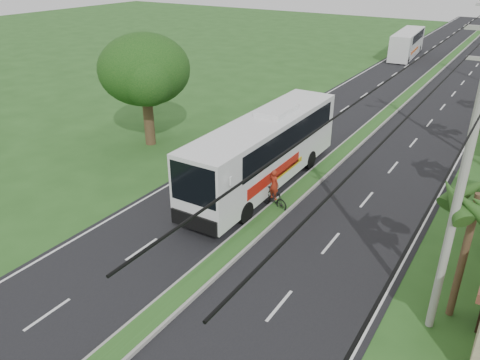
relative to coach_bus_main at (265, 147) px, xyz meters
The scene contains 11 objects.
ground 9.23m from the coach_bus_main, 76.38° to the right, with size 180.00×180.00×0.00m, color #27501D.
road_asphalt 11.75m from the coach_bus_main, 79.47° to the left, with size 14.00×160.00×0.02m, color black.
median_strip 11.73m from the coach_bus_main, 79.47° to the left, with size 1.20×160.00×0.18m.
lane_edge_left 12.44m from the coach_bus_main, 112.10° to the left, with size 0.12×160.00×0.01m, color silver.
lane_edge_right 14.53m from the coach_bus_main, 52.12° to the left, with size 0.12×160.00×0.01m, color silver.
palm_verge_a 12.70m from the coach_bus_main, 27.10° to the right, with size 2.40×2.40×5.45m.
shade_tree 10.45m from the coach_bus_main, behind, with size 6.30×6.00×7.54m.
utility_pole_a 12.97m from the coach_bus_main, 32.22° to the right, with size 1.60×0.28×11.00m.
coach_bus_main is the anchor object (origin of this frame).
coach_bus_far 42.01m from the coach_bus_main, 94.14° to the left, with size 3.22×11.12×3.19m.
motorcyclist 3.19m from the coach_bus_main, 50.69° to the right, with size 1.93×1.00×2.17m.
Camera 1 is at (9.63, -12.44, 12.00)m, focal length 35.00 mm.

